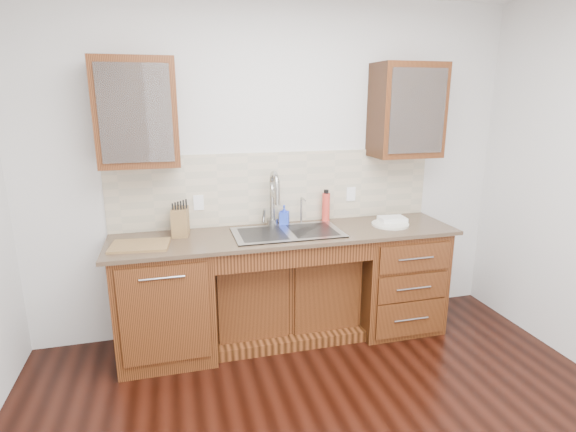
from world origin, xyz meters
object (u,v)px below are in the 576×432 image
object	(u,v)px
soap_bottle	(284,215)
knife_block	(180,222)
water_bottle	(326,207)
plate	(390,224)
cutting_board	(140,245)

from	to	relation	value
soap_bottle	knife_block	world-z (taller)	knife_block
soap_bottle	water_bottle	world-z (taller)	water_bottle
plate	cutting_board	distance (m)	1.97
plate	cutting_board	size ratio (longest dim) A/B	0.76
soap_bottle	knife_block	size ratio (longest dim) A/B	0.79
plate	knife_block	distance (m)	1.69
water_bottle	knife_block	xyz separation A→B (m)	(-1.20, -0.08, -0.02)
knife_block	cutting_board	world-z (taller)	knife_block
water_bottle	cutting_board	bearing A→B (deg)	-168.63
plate	cutting_board	world-z (taller)	cutting_board
soap_bottle	plate	xyz separation A→B (m)	(0.84, -0.23, -0.07)
plate	knife_block	size ratio (longest dim) A/B	1.44
water_bottle	cutting_board	xyz separation A→B (m)	(-1.49, -0.30, -0.11)
cutting_board	knife_block	bearing A→B (deg)	36.57
soap_bottle	cutting_board	xyz separation A→B (m)	(-1.12, -0.28, -0.07)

